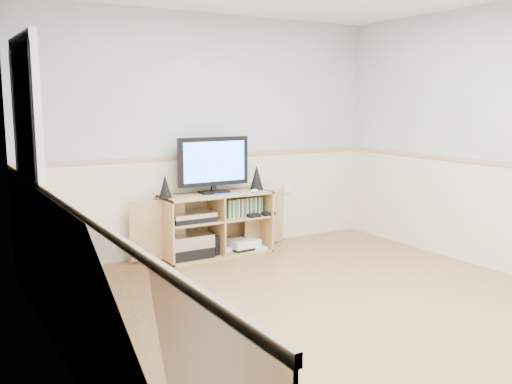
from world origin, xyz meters
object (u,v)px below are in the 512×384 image
media_cabinet (214,223)px  monitor (214,163)px  game_consoles (242,245)px  keyboard (230,194)px

media_cabinet → monitor: monitor is taller
media_cabinet → game_consoles: media_cabinet is taller
media_cabinet → game_consoles: bearing=-12.4°
media_cabinet → keyboard: (0.09, -0.19, 0.32)m
media_cabinet → game_consoles: size_ratio=3.98×
media_cabinet → monitor: size_ratio=2.29×
game_consoles → media_cabinet: bearing=167.6°
keyboard → media_cabinet: bearing=126.8°
keyboard → game_consoles: size_ratio=0.68×
media_cabinet → keyboard: size_ratio=5.82×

